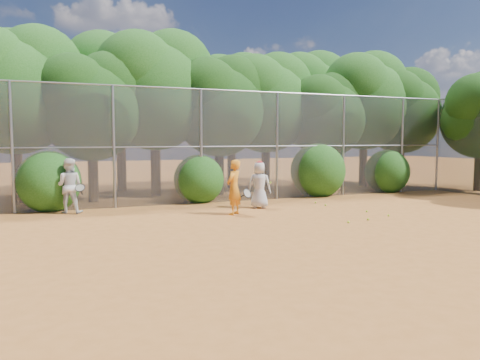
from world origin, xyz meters
name	(u,v)px	position (x,y,z in m)	size (l,w,h in m)	color
ground	(317,231)	(0.00, 0.00, 0.00)	(80.00, 80.00, 0.00)	#A45D25
fence_back	(225,145)	(-0.12, 6.00, 2.05)	(20.05, 0.09, 4.03)	gray
tree_1	(15,84)	(-6.94, 8.54, 4.16)	(4.64, 4.03, 6.35)	black
tree_2	(93,102)	(-4.45, 7.83, 3.58)	(3.99, 3.47, 5.47)	black
tree_3	(156,85)	(-1.94, 8.84, 4.40)	(4.89, 4.26, 6.70)	black
tree_4	(220,102)	(0.55, 8.24, 3.76)	(4.19, 3.64, 5.73)	black
tree_5	(267,99)	(3.06, 9.04, 4.05)	(4.51, 3.92, 6.17)	black
tree_6	(327,112)	(5.55, 8.03, 3.47)	(3.86, 3.36, 5.29)	black
tree_7	(365,97)	(8.06, 8.64, 4.28)	(4.77, 4.14, 6.53)	black
tree_8	(402,107)	(10.05, 8.34, 3.82)	(4.25, 3.70, 5.82)	black
tree_10	(121,84)	(-2.93, 11.05, 4.63)	(5.15, 4.48, 7.06)	black
tree_11	(232,98)	(2.06, 10.64, 4.16)	(4.64, 4.03, 6.35)	black
tree_12	(309,95)	(6.56, 11.24, 4.51)	(5.02, 4.37, 6.88)	black
bush_0	(49,179)	(-6.00, 6.30, 1.00)	(2.00, 2.00, 2.00)	#1B4E13
bush_1	(199,177)	(-1.00, 6.30, 0.90)	(1.80, 1.80, 1.80)	#1B4E13
bush_2	(318,168)	(4.00, 6.30, 1.10)	(2.20, 2.20, 2.20)	#1B4E13
bush_3	(387,170)	(7.50, 6.30, 0.95)	(1.90, 1.90, 1.90)	#1B4E13
player_yellow	(234,187)	(-0.91, 3.18, 0.82)	(0.87, 0.70, 1.65)	orange
player_teen	(260,185)	(0.37, 4.09, 0.77)	(0.89, 0.81, 1.56)	silver
player_white	(69,186)	(-5.45, 5.40, 0.84)	(0.97, 0.88, 1.68)	silver
ball_0	(367,211)	(3.02, 1.93, 0.03)	(0.07, 0.07, 0.07)	#B2D727
ball_1	(325,205)	(2.62, 3.61, 0.03)	(0.07, 0.07, 0.07)	#B2D727
ball_2	(368,219)	(2.14, 0.75, 0.03)	(0.07, 0.07, 0.07)	#B2D727
ball_3	(388,215)	(3.12, 1.07, 0.03)	(0.07, 0.07, 0.07)	#B2D727
ball_4	(348,222)	(1.37, 0.60, 0.03)	(0.07, 0.07, 0.07)	#B2D727
ball_5	(315,202)	(2.67, 4.32, 0.03)	(0.07, 0.07, 0.07)	#B2D727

